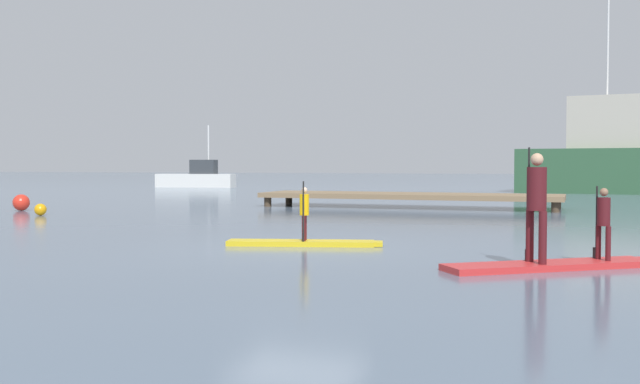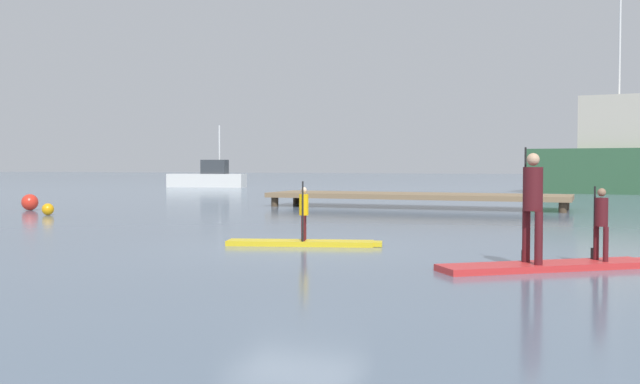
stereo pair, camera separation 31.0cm
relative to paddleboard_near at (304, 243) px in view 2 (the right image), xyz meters
name	(u,v)px [view 2 (the right image)]	position (x,y,z in m)	size (l,w,h in m)	color
ground_plane	(296,248)	(0.02, -0.46, -0.05)	(240.00, 240.00, 0.00)	slate
paddleboard_near	(304,243)	(0.00, 0.00, 0.00)	(3.13, 1.30, 0.10)	gold
paddler_child_solo	(304,211)	(0.00, -0.01, 0.65)	(0.23, 0.38, 1.20)	#4C1419
paddleboard_far	(551,266)	(4.85, -1.72, 0.00)	(3.32, 2.63, 0.10)	red
paddler_adult	(532,200)	(4.57, -1.91, 1.03)	(0.42, 0.45, 1.80)	#4C1419
paddler_child_front	(601,220)	(5.56, -1.19, 0.70)	(0.29, 0.35, 1.18)	#4C1419
motor_boat_small_navy	(208,178)	(-20.56, 32.67, 0.64)	(5.78, 2.01, 4.42)	silver
floating_dock	(416,196)	(-0.88, 13.50, 0.39)	(11.26, 2.79, 0.54)	#846B4C
mooring_buoy_mid	(30,202)	(-13.35, 7.06, 0.24)	(0.58, 0.58, 0.58)	red
mooring_buoy_far	(48,209)	(-11.02, 5.31, 0.14)	(0.38, 0.38, 0.38)	orange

